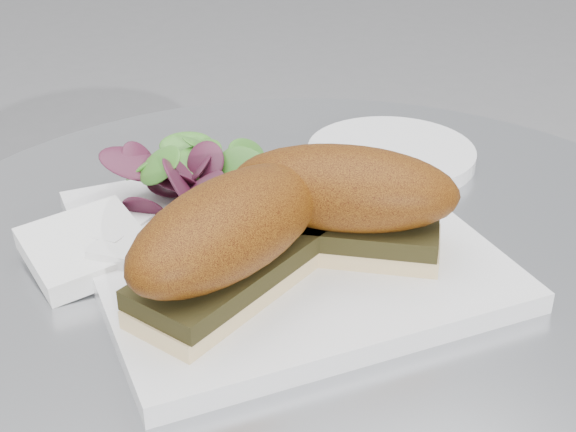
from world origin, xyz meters
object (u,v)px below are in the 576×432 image
object	(u,v)px
sandwich_left	(230,238)
sandwich_right	(344,199)
saucer	(391,154)
plate	(281,246)

from	to	relation	value
sandwich_left	sandwich_right	world-z (taller)	same
sandwich_right	saucer	size ratio (longest dim) A/B	1.11
saucer	sandwich_right	bearing A→B (deg)	-131.08
plate	saucer	bearing A→B (deg)	34.82
plate	sandwich_right	distance (m)	0.07
sandwich_left	saucer	size ratio (longest dim) A/B	1.19
plate	sandwich_right	size ratio (longest dim) A/B	1.62
plate	sandwich_left	world-z (taller)	sandwich_left
sandwich_right	plate	bearing A→B (deg)	170.24
plate	saucer	xyz separation A→B (m)	(0.16, 0.11, -0.00)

